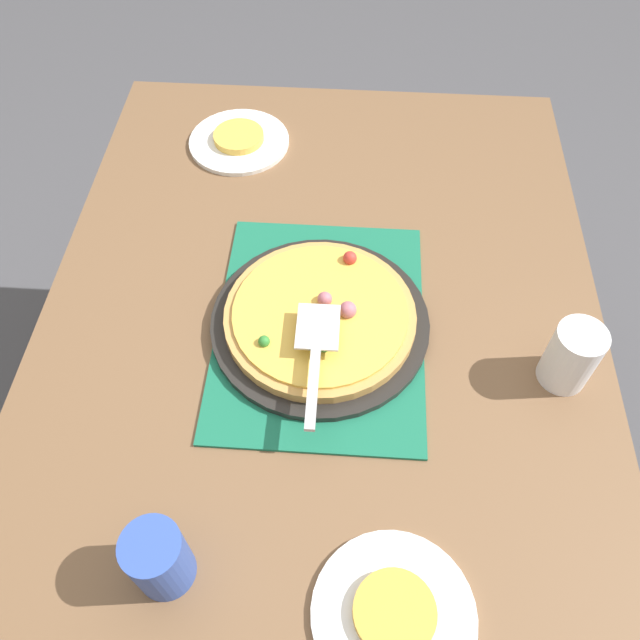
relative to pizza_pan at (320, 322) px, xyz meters
name	(u,v)px	position (x,y,z in m)	size (l,w,h in m)	color
ground_plane	(320,486)	(0.00, 0.00, -0.76)	(8.00, 8.00, 0.00)	#4C4C51
dining_table	(320,360)	(0.00, 0.00, -0.12)	(1.40, 1.00, 0.75)	brown
placemat	(320,326)	(0.00, 0.00, -0.01)	(0.48, 0.36, 0.01)	#196B4C
pizza_pan	(320,322)	(0.00, 0.00, 0.00)	(0.38, 0.38, 0.01)	black
pizza	(320,316)	(0.00, 0.00, 0.02)	(0.33, 0.33, 0.05)	tan
plate_near_left	(239,141)	(0.49, 0.21, -0.01)	(0.22, 0.22, 0.01)	white
plate_far_right	(394,614)	(-0.46, -0.13, -0.01)	(0.22, 0.22, 0.01)	white
served_slice_left	(239,137)	(0.49, 0.21, 0.01)	(0.11, 0.11, 0.02)	#EAB747
served_slice_right	(395,612)	(-0.46, -0.13, 0.01)	(0.11, 0.11, 0.02)	gold
cup_near	(159,559)	(-0.43, 0.18, 0.05)	(0.08, 0.08, 0.12)	#3351AD
cup_far	(572,356)	(-0.07, -0.41, 0.05)	(0.08, 0.08, 0.12)	white
pizza_server	(316,351)	(-0.10, 0.00, 0.06)	(0.23, 0.07, 0.01)	silver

